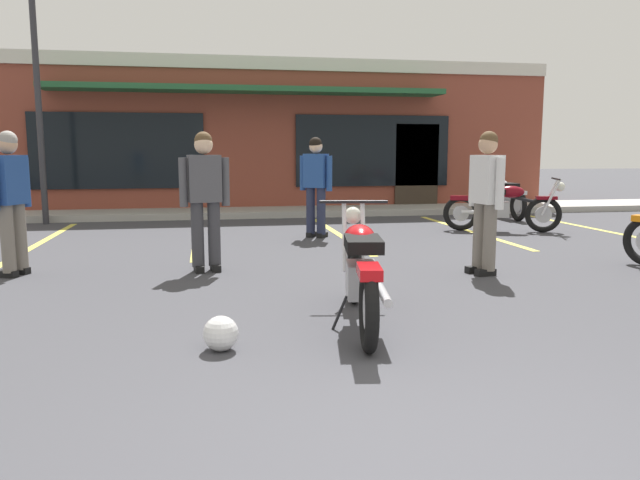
% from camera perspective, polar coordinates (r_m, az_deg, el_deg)
% --- Properties ---
extents(ground_plane, '(80.00, 80.00, 0.00)m').
position_cam_1_polar(ground_plane, '(6.29, -0.67, -5.03)').
color(ground_plane, '#3D3D42').
extents(sidewalk_kerb, '(22.00, 1.80, 0.14)m').
position_cam_1_polar(sidewalk_kerb, '(14.18, -6.24, 2.64)').
color(sidewalk_kerb, '#A8A59E').
rests_on(sidewalk_kerb, ground_plane).
extents(brick_storefront_building, '(14.84, 7.11, 3.61)m').
position_cam_1_polar(brick_storefront_building, '(17.70, -7.22, 9.36)').
color(brick_storefront_building, brown).
rests_on(brick_storefront_building, ground_plane).
extents(painted_stall_lines, '(12.32, 4.80, 0.01)m').
position_cam_1_polar(painted_stall_lines, '(10.63, -4.77, 0.42)').
color(painted_stall_lines, '#DBCC4C').
rests_on(painted_stall_lines, ground_plane).
extents(motorcycle_foreground_classic, '(0.75, 2.10, 0.98)m').
position_cam_1_polar(motorcycle_foreground_classic, '(5.15, 3.80, -2.78)').
color(motorcycle_foreground_classic, black).
rests_on(motorcycle_foreground_classic, ground_plane).
extents(motorcycle_black_cruiser, '(2.02, 1.04, 0.98)m').
position_cam_1_polar(motorcycle_black_cruiser, '(11.57, 16.65, 3.03)').
color(motorcycle_black_cruiser, black).
rests_on(motorcycle_black_cruiser, ground_plane).
extents(motorcycle_blue_standard, '(0.66, 2.11, 0.98)m').
position_cam_1_polar(motorcycle_blue_standard, '(14.02, 16.59, 3.89)').
color(motorcycle_blue_standard, black).
rests_on(motorcycle_blue_standard, ground_plane).
extents(person_in_black_shirt, '(0.61, 0.32, 1.68)m').
position_cam_1_polar(person_in_black_shirt, '(7.49, -10.64, 4.33)').
color(person_in_black_shirt, black).
rests_on(person_in_black_shirt, ground_plane).
extents(person_in_shorts_foreground, '(0.53, 0.45, 1.68)m').
position_cam_1_polar(person_in_shorts_foreground, '(10.29, -0.39, 5.50)').
color(person_in_shorts_foreground, black).
rests_on(person_in_shorts_foreground, ground_plane).
extents(person_by_back_row, '(0.33, 0.61, 1.68)m').
position_cam_1_polar(person_by_back_row, '(7.43, 15.16, 4.15)').
color(person_by_back_row, black).
rests_on(person_by_back_row, ground_plane).
extents(person_near_building, '(0.39, 0.59, 1.68)m').
position_cam_1_polar(person_near_building, '(7.91, -26.77, 3.79)').
color(person_near_building, black).
rests_on(person_near_building, ground_plane).
extents(helmet_on_pavement, '(0.26, 0.26, 0.26)m').
position_cam_1_polar(helmet_on_pavement, '(4.58, -9.19, -8.55)').
color(helmet_on_pavement, silver).
rests_on(helmet_on_pavement, ground_plane).
extents(parking_lot_lamp_post, '(0.24, 0.76, 5.36)m').
position_cam_1_polar(parking_lot_lamp_post, '(13.40, -25.07, 16.03)').
color(parking_lot_lamp_post, '#2D2D33').
rests_on(parking_lot_lamp_post, ground_plane).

